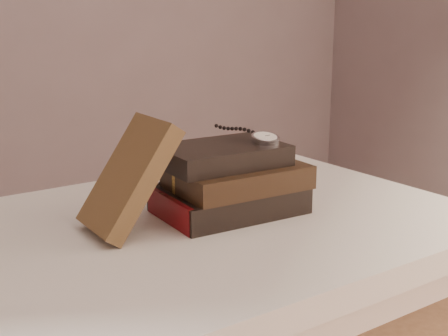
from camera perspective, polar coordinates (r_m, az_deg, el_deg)
table at (r=0.97m, az=-6.25°, el=-10.76°), size 1.00×0.60×0.75m
book_stack at (r=0.99m, az=0.54°, el=-1.21°), size 0.23×0.17×0.11m
journal at (r=0.91m, az=-8.74°, el=-0.81°), size 0.13×0.12×0.17m
pocket_watch at (r=1.00m, az=3.48°, el=2.86°), size 0.05×0.15×0.02m
eyeglasses at (r=1.02m, az=-5.52°, el=-0.25°), size 0.10×0.11×0.04m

